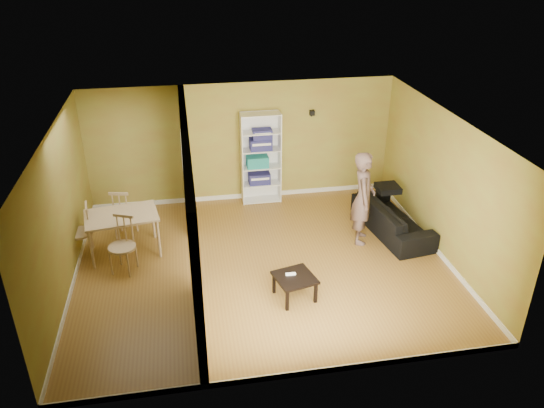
{
  "coord_description": "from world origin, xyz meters",
  "views": [
    {
      "loc": [
        -1.21,
        -7.85,
        5.27
      ],
      "look_at": [
        0.2,
        0.2,
        1.1
      ],
      "focal_mm": 35.0,
      "sensor_mm": 36.0,
      "label": 1
    }
  ],
  "objects_px": {
    "chair_left": "(80,231)",
    "chair_far": "(124,212)",
    "sofa": "(393,214)",
    "coffee_table": "(295,280)",
    "chair_near": "(122,246)",
    "person": "(364,190)",
    "bookshelf": "(260,157)",
    "dining_table": "(122,218)"
  },
  "relations": [
    {
      "from": "dining_table",
      "to": "chair_left",
      "type": "bearing_deg",
      "value": 178.38
    },
    {
      "from": "bookshelf",
      "to": "chair_left",
      "type": "relative_size",
      "value": 1.96
    },
    {
      "from": "person",
      "to": "dining_table",
      "type": "xyz_separation_m",
      "value": [
        -4.42,
        0.32,
        -0.35
      ]
    },
    {
      "from": "chair_far",
      "to": "chair_left",
      "type": "bearing_deg",
      "value": 52.01
    },
    {
      "from": "chair_near",
      "to": "chair_far",
      "type": "bearing_deg",
      "value": 114.56
    },
    {
      "from": "bookshelf",
      "to": "coffee_table",
      "type": "distance_m",
      "value": 3.69
    },
    {
      "from": "dining_table",
      "to": "coffee_table",
      "type": "bearing_deg",
      "value": -33.97
    },
    {
      "from": "dining_table",
      "to": "chair_near",
      "type": "xyz_separation_m",
      "value": [
        0.03,
        -0.62,
        -0.2
      ]
    },
    {
      "from": "chair_left",
      "to": "chair_far",
      "type": "height_order",
      "value": "chair_far"
    },
    {
      "from": "sofa",
      "to": "coffee_table",
      "type": "bearing_deg",
      "value": 119.09
    },
    {
      "from": "chair_left",
      "to": "chair_far",
      "type": "distance_m",
      "value": 0.96
    },
    {
      "from": "person",
      "to": "chair_near",
      "type": "relative_size",
      "value": 2.06
    },
    {
      "from": "sofa",
      "to": "dining_table",
      "type": "bearing_deg",
      "value": 80.83
    },
    {
      "from": "coffee_table",
      "to": "chair_near",
      "type": "height_order",
      "value": "chair_near"
    },
    {
      "from": "bookshelf",
      "to": "dining_table",
      "type": "bearing_deg",
      "value": -148.03
    },
    {
      "from": "chair_far",
      "to": "coffee_table",
      "type": "bearing_deg",
      "value": 150.17
    },
    {
      "from": "chair_left",
      "to": "bookshelf",
      "type": "bearing_deg",
      "value": 107.54
    },
    {
      "from": "chair_near",
      "to": "chair_far",
      "type": "relative_size",
      "value": 1.01
    },
    {
      "from": "sofa",
      "to": "chair_near",
      "type": "xyz_separation_m",
      "value": [
        -5.11,
        -0.51,
        0.12
      ]
    },
    {
      "from": "sofa",
      "to": "chair_far",
      "type": "relative_size",
      "value": 2.03
    },
    {
      "from": "chair_near",
      "to": "chair_far",
      "type": "distance_m",
      "value": 1.26
    },
    {
      "from": "coffee_table",
      "to": "chair_left",
      "type": "xyz_separation_m",
      "value": [
        -3.55,
        1.9,
        0.17
      ]
    },
    {
      "from": "bookshelf",
      "to": "coffee_table",
      "type": "xyz_separation_m",
      "value": [
        -0.02,
        -3.63,
        -0.66
      ]
    },
    {
      "from": "dining_table",
      "to": "chair_left",
      "type": "distance_m",
      "value": 0.79
    },
    {
      "from": "sofa",
      "to": "coffee_table",
      "type": "height_order",
      "value": "sofa"
    },
    {
      "from": "sofa",
      "to": "chair_near",
      "type": "height_order",
      "value": "chair_near"
    },
    {
      "from": "bookshelf",
      "to": "chair_near",
      "type": "xyz_separation_m",
      "value": [
        -2.78,
        -2.37,
        -0.48
      ]
    },
    {
      "from": "person",
      "to": "bookshelf",
      "type": "relative_size",
      "value": 1.06
    },
    {
      "from": "person",
      "to": "chair_far",
      "type": "bearing_deg",
      "value": 95.01
    },
    {
      "from": "bookshelf",
      "to": "chair_near",
      "type": "distance_m",
      "value": 3.69
    },
    {
      "from": "person",
      "to": "chair_far",
      "type": "relative_size",
      "value": 2.08
    },
    {
      "from": "bookshelf",
      "to": "coffee_table",
      "type": "bearing_deg",
      "value": -90.26
    },
    {
      "from": "sofa",
      "to": "chair_left",
      "type": "distance_m",
      "value": 5.9
    },
    {
      "from": "coffee_table",
      "to": "chair_far",
      "type": "bearing_deg",
      "value": 138.13
    },
    {
      "from": "dining_table",
      "to": "sofa",
      "type": "bearing_deg",
      "value": -1.23
    },
    {
      "from": "person",
      "to": "sofa",
      "type": "bearing_deg",
      "value": -56.66
    },
    {
      "from": "coffee_table",
      "to": "sofa",
      "type": "bearing_deg",
      "value": 37.04
    },
    {
      "from": "sofa",
      "to": "coffee_table",
      "type": "distance_m",
      "value": 2.94
    },
    {
      "from": "chair_left",
      "to": "sofa",
      "type": "bearing_deg",
      "value": 80.37
    },
    {
      "from": "bookshelf",
      "to": "chair_far",
      "type": "relative_size",
      "value": 1.96
    },
    {
      "from": "sofa",
      "to": "coffee_table",
      "type": "xyz_separation_m",
      "value": [
        -2.35,
        -1.77,
        -0.05
      ]
    },
    {
      "from": "person",
      "to": "chair_near",
      "type": "xyz_separation_m",
      "value": [
        -4.39,
        -0.3,
        -0.55
      ]
    }
  ]
}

